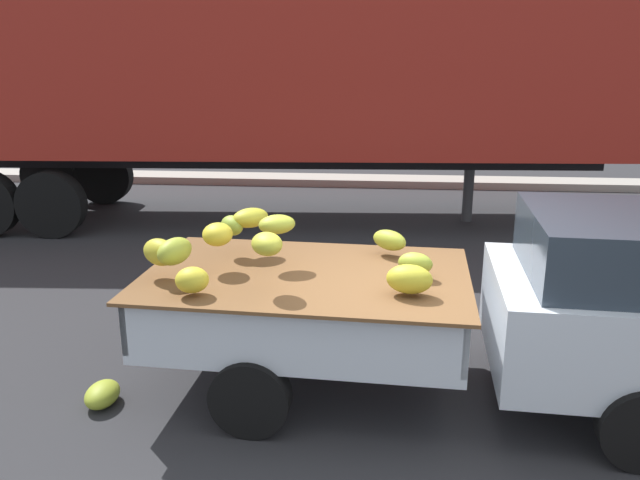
% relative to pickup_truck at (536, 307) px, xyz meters
% --- Properties ---
extents(ground, '(220.00, 220.00, 0.00)m').
position_rel_pickup_truck_xyz_m(ground, '(-1.00, -0.24, -0.88)').
color(ground, '#28282B').
extents(curb_strip, '(80.00, 0.80, 0.16)m').
position_rel_pickup_truck_xyz_m(curb_strip, '(-1.00, 9.23, -0.80)').
color(curb_strip, gray).
rests_on(curb_strip, ground).
extents(pickup_truck, '(5.00, 2.08, 1.70)m').
position_rel_pickup_truck_xyz_m(pickup_truck, '(0.00, 0.00, 0.00)').
color(pickup_truck, silver).
rests_on(pickup_truck, ground).
extents(semi_trailer, '(12.12, 3.21, 3.95)m').
position_rel_pickup_truck_xyz_m(semi_trailer, '(-3.06, 5.97, 1.66)').
color(semi_trailer, maroon).
rests_on(semi_trailer, ground).
extents(fallen_banana_bunch_near_tailgate, '(0.28, 0.40, 0.20)m').
position_rel_pickup_truck_xyz_m(fallen_banana_bunch_near_tailgate, '(-3.63, -0.35, -0.79)').
color(fallen_banana_bunch_near_tailgate, olive).
rests_on(fallen_banana_bunch_near_tailgate, ground).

